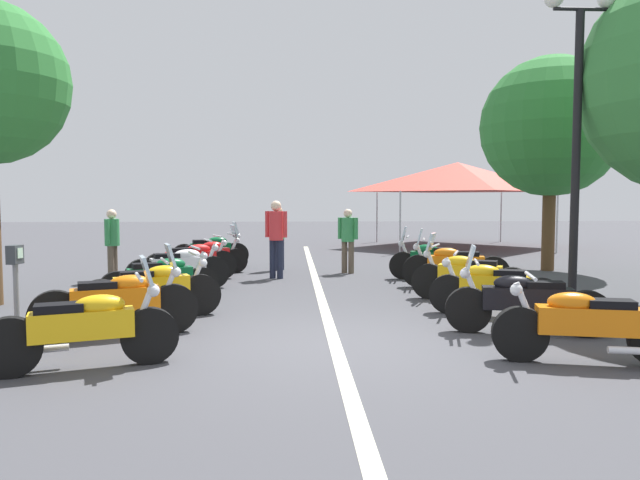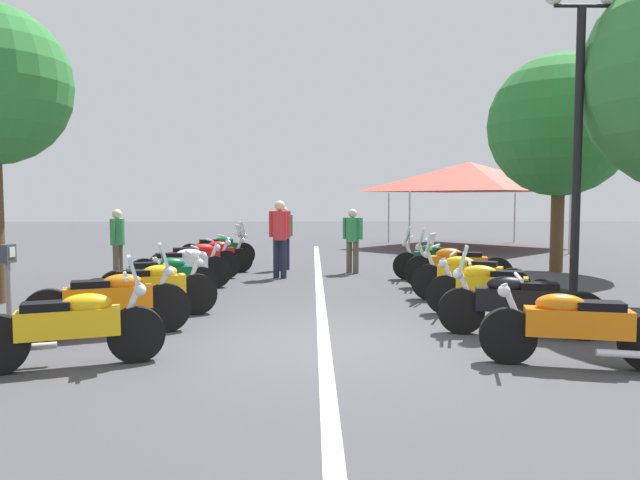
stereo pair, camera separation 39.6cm
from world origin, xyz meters
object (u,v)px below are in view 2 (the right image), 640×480
at_px(motorcycle_left_row_4, 181,267).
at_px(motorcycle_right_row_5, 437,260).
at_px(motorcycle_right_row_3, 468,276).
at_px(motorcycle_left_row_1, 111,301).
at_px(street_lamp_twin_globe, 579,92).
at_px(motorcycle_left_row_3, 161,278).
at_px(motorcycle_right_row_4, 457,266).
at_px(motorcycle_left_row_5, 196,260).
at_px(bystander_0, 280,233).
at_px(motorcycle_right_row_1, 518,302).
at_px(motorcycle_left_row_6, 212,255).
at_px(bystander_2, 353,236).
at_px(motorcycle_left_row_7, 218,250).
at_px(motorcycle_left_row_0, 72,325).
at_px(motorcycle_right_row_2, 490,288).
at_px(parking_meter, 8,277).
at_px(event_tent, 469,177).
at_px(roadside_tree_0, 560,126).
at_px(motorcycle_left_row_2, 150,288).
at_px(motorcycle_right_row_0, 575,326).
at_px(bystander_3, 118,239).
at_px(bystander_1, 284,233).

bearing_deg(motorcycle_left_row_4, motorcycle_right_row_5, -8.39).
bearing_deg(motorcycle_right_row_3, motorcycle_left_row_1, 49.79).
bearing_deg(motorcycle_right_row_5, street_lamp_twin_globe, 128.98).
relative_size(motorcycle_left_row_3, motorcycle_right_row_4, 0.92).
bearing_deg(street_lamp_twin_globe, motorcycle_left_row_5, 63.22).
xyz_separation_m(motorcycle_left_row_1, bystander_0, (5.68, -1.93, 0.58)).
bearing_deg(motorcycle_left_row_3, motorcycle_right_row_1, -47.97).
distance_m(motorcycle_left_row_3, street_lamp_twin_globe, 7.70).
height_order(motorcycle_left_row_6, bystander_2, bystander_2).
bearing_deg(motorcycle_right_row_5, motorcycle_left_row_3, 41.18).
height_order(motorcycle_left_row_7, motorcycle_right_row_4, motorcycle_right_row_4).
distance_m(motorcycle_left_row_0, motorcycle_left_row_7, 9.45).
bearing_deg(motorcycle_right_row_2, motorcycle_left_row_7, -32.03).
bearing_deg(motorcycle_right_row_4, bystander_0, -10.57).
bearing_deg(parking_meter, motorcycle_left_row_7, 90.20).
xyz_separation_m(motorcycle_right_row_1, bystander_2, (6.68, 1.75, 0.46)).
distance_m(motorcycle_left_row_0, motorcycle_left_row_4, 5.50).
distance_m(motorcycle_left_row_1, motorcycle_right_row_4, 6.90).
xyz_separation_m(bystander_2, event_tent, (7.65, -4.88, 1.73)).
bearing_deg(roadside_tree_0, event_tent, 2.21).
relative_size(motorcycle_left_row_2, motorcycle_right_row_5, 1.01).
height_order(motorcycle_left_row_2, motorcycle_right_row_5, motorcycle_right_row_5).
xyz_separation_m(motorcycle_left_row_4, motorcycle_right_row_4, (0.02, -5.56, 0.01)).
bearing_deg(motorcycle_left_row_1, street_lamp_twin_globe, -4.65).
height_order(motorcycle_left_row_7, bystander_2, bystander_2).
xyz_separation_m(motorcycle_right_row_0, bystander_3, (6.99, 7.23, 0.48)).
distance_m(motorcycle_right_row_4, roadside_tree_0, 5.34).
relative_size(motorcycle_right_row_2, bystander_2, 1.23).
bearing_deg(motorcycle_right_row_4, motorcycle_left_row_4, 13.83).
bearing_deg(motorcycle_right_row_1, motorcycle_left_row_2, -0.16).
xyz_separation_m(motorcycle_left_row_1, motorcycle_right_row_5, (5.27, -5.47, -0.01)).
relative_size(motorcycle_right_row_0, motorcycle_right_row_2, 1.05).
distance_m(motorcycle_left_row_2, street_lamp_twin_globe, 7.55).
bearing_deg(motorcycle_right_row_5, bystander_2, -21.39).
xyz_separation_m(motorcycle_left_row_0, motorcycle_left_row_1, (1.48, 0.08, 0.01)).
distance_m(motorcycle_left_row_1, motorcycle_right_row_5, 7.60).
distance_m(motorcycle_left_row_2, motorcycle_right_row_4, 6.12).
height_order(motorcycle_left_row_3, motorcycle_left_row_4, motorcycle_left_row_4).
distance_m(motorcycle_right_row_4, motorcycle_right_row_5, 1.25).
height_order(motorcycle_left_row_7, motorcycle_right_row_2, motorcycle_left_row_7).
relative_size(motorcycle_left_row_5, parking_meter, 1.52).
distance_m(motorcycle_left_row_6, parking_meter, 7.45).
height_order(motorcycle_left_row_5, motorcycle_right_row_5, motorcycle_right_row_5).
bearing_deg(motorcycle_left_row_1, motorcycle_right_row_4, 16.25).
relative_size(motorcycle_left_row_3, motorcycle_right_row_0, 0.96).
bearing_deg(event_tent, motorcycle_left_row_6, 132.72).
xyz_separation_m(motorcycle_right_row_0, bystander_1, (8.82, 3.58, 0.50)).
distance_m(motorcycle_left_row_1, bystander_2, 7.54).
bearing_deg(motorcycle_right_row_4, motorcycle_left_row_6, -11.41).
bearing_deg(motorcycle_right_row_5, motorcycle_right_row_1, 103.86).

